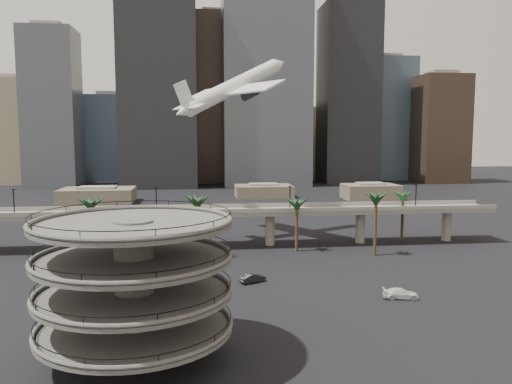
{
  "coord_description": "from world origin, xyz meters",
  "views": [
    {
      "loc": [
        -5.7,
        -59.99,
        25.45
      ],
      "look_at": [
        4.53,
        28.0,
        15.68
      ],
      "focal_mm": 35.0,
      "sensor_mm": 36.0,
      "label": 1
    }
  ],
  "objects": [
    {
      "name": "overpass",
      "position": [
        0.0,
        55.0,
        7.34
      ],
      "size": [
        130.0,
        9.3,
        14.7
      ],
      "color": "slate",
      "rests_on": "ground"
    },
    {
      "name": "ground",
      "position": [
        0.0,
        0.0,
        0.0
      ],
      "size": [
        700.0,
        700.0,
        0.0
      ],
      "primitive_type": "plane",
      "color": "black",
      "rests_on": "ground"
    },
    {
      "name": "car_c",
      "position": [
        25.95,
        13.55,
        0.8
      ],
      "size": [
        5.8,
        3.05,
        1.6
      ],
      "primitive_type": "imported",
      "rotation": [
        0.0,
        0.0,
        1.42
      ],
      "color": "white",
      "rests_on": "ground"
    },
    {
      "name": "car_a",
      "position": [
        -3.0,
        21.75,
        0.75
      ],
      "size": [
        4.66,
        2.54,
        1.5
      ],
      "primitive_type": "imported",
      "rotation": [
        0.0,
        0.0,
        1.39
      ],
      "color": "maroon",
      "rests_on": "ground"
    },
    {
      "name": "low_buildings",
      "position": [
        6.89,
        142.3,
        2.86
      ],
      "size": [
        135.0,
        27.5,
        6.8
      ],
      "color": "brown",
      "rests_on": "ground"
    },
    {
      "name": "airborne_jet",
      "position": [
        3.47,
        67.05,
        37.92
      ],
      "size": [
        31.76,
        30.74,
        18.64
      ],
      "rotation": [
        0.0,
        -0.42,
        0.58
      ],
      "color": "silver",
      "rests_on": "ground"
    },
    {
      "name": "palm_trees",
      "position": [
        11.58,
        47.18,
        11.3
      ],
      "size": [
        76.4,
        18.4,
        14.0
      ],
      "color": "#4E3D21",
      "rests_on": "ground"
    },
    {
      "name": "skyline",
      "position": [
        15.11,
        217.08,
        46.02
      ],
      "size": [
        269.0,
        86.0,
        125.8
      ],
      "color": "gray",
      "rests_on": "ground"
    },
    {
      "name": "car_b",
      "position": [
        3.56,
        24.93,
        0.78
      ],
      "size": [
        4.96,
        3.58,
        1.55
      ],
      "primitive_type": "imported",
      "rotation": [
        0.0,
        0.0,
        2.03
      ],
      "color": "black",
      "rests_on": "ground"
    },
    {
      "name": "parking_ramp",
      "position": [
        -13.0,
        -4.0,
        9.84
      ],
      "size": [
        22.2,
        22.2,
        17.35
      ],
      "color": "#494644",
      "rests_on": "ground"
    }
  ]
}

